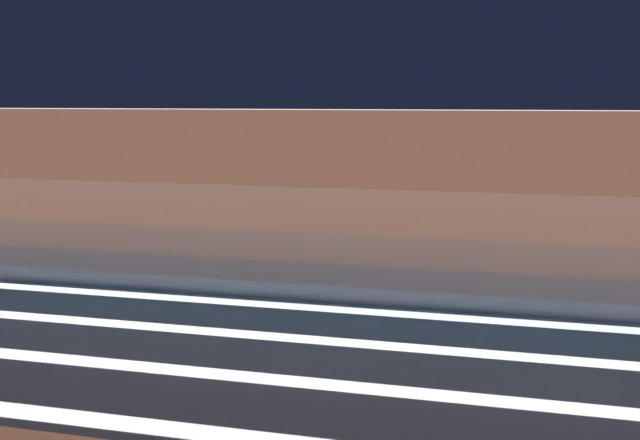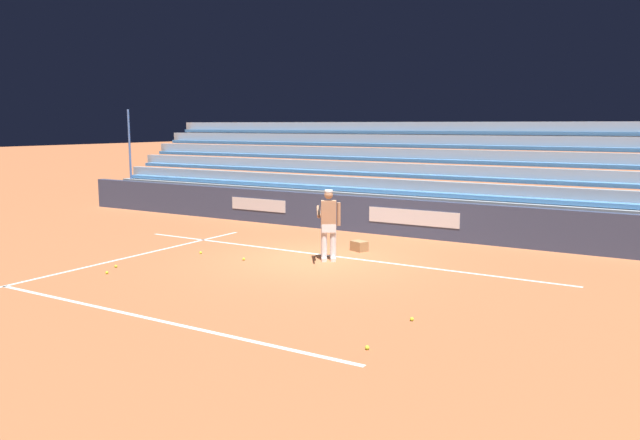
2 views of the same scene
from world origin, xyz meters
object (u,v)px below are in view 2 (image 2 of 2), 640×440
tennis_ball_far_left (116,266)px  tennis_ball_midcourt (412,319)px  tennis_ball_toward_net (244,259)px  tennis_ball_far_right (107,273)px  tennis_ball_on_baseline (367,348)px  tennis_ball_stray_back (201,253)px  ball_box_cardboard (359,246)px  tennis_player (328,224)px

tennis_ball_far_left → tennis_ball_midcourt: same height
tennis_ball_toward_net → tennis_ball_far_right: same height
tennis_ball_on_baseline → tennis_ball_midcourt: same height
tennis_ball_on_baseline → tennis_ball_far_left: bearing=-13.3°
tennis_ball_toward_net → tennis_ball_stray_back: bearing=-1.8°
tennis_ball_far_left → tennis_ball_far_right: size_ratio=1.00×
tennis_ball_toward_net → tennis_ball_far_left: bearing=46.3°
ball_box_cardboard → tennis_player: bearing=86.0°
tennis_ball_far_left → tennis_ball_toward_net: (-2.04, -2.13, 0.00)m
ball_box_cardboard → tennis_ball_far_right: (3.58, 5.13, -0.10)m
tennis_ball_stray_back → tennis_ball_toward_net: size_ratio=1.00×
tennis_ball_midcourt → tennis_ball_stray_back: bearing=-19.0°
ball_box_cardboard → tennis_ball_far_left: ball_box_cardboard is taller
tennis_ball_toward_net → tennis_ball_on_baseline: same height
tennis_ball_stray_back → tennis_ball_toward_net: (-1.41, 0.04, 0.00)m
tennis_ball_stray_back → tennis_ball_far_right: 2.72m
tennis_ball_midcourt → tennis_ball_on_baseline: bearing=88.9°
tennis_ball_toward_net → tennis_ball_far_right: bearing=57.0°
tennis_player → tennis_ball_midcourt: 4.95m
tennis_player → tennis_ball_on_baseline: size_ratio=25.98×
tennis_player → ball_box_cardboard: bearing=-94.0°
tennis_ball_far_right → tennis_ball_on_baseline: size_ratio=1.00×
ball_box_cardboard → tennis_ball_far_left: 6.03m
tennis_ball_far_left → tennis_ball_stray_back: (-0.62, -2.18, 0.00)m
ball_box_cardboard → tennis_ball_on_baseline: 7.21m
tennis_ball_stray_back → tennis_ball_on_baseline: same height
ball_box_cardboard → tennis_ball_toward_net: size_ratio=6.06×
tennis_ball_far_left → tennis_ball_toward_net: bearing=-133.7°
tennis_player → ball_box_cardboard: (-0.10, -1.42, -0.76)m
ball_box_cardboard → tennis_ball_midcourt: ball_box_cardboard is taller
tennis_player → tennis_ball_on_baseline: 6.12m
tennis_player → tennis_ball_far_right: tennis_player is taller
tennis_ball_toward_net → tennis_ball_midcourt: (-5.33, 2.28, 0.00)m
tennis_ball_far_left → tennis_ball_toward_net: size_ratio=1.00×
tennis_ball_far_left → ball_box_cardboard: bearing=-130.3°
tennis_ball_far_left → tennis_ball_midcourt: 7.37m
tennis_player → tennis_ball_on_baseline: tennis_player is taller
tennis_ball_stray_back → tennis_ball_far_right: size_ratio=1.00×
tennis_ball_toward_net → ball_box_cardboard: bearing=-127.0°
tennis_ball_far_left → tennis_ball_far_right: bearing=121.0°
ball_box_cardboard → tennis_ball_toward_net: (1.86, 2.47, -0.10)m
tennis_player → tennis_ball_far_left: bearing=39.9°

